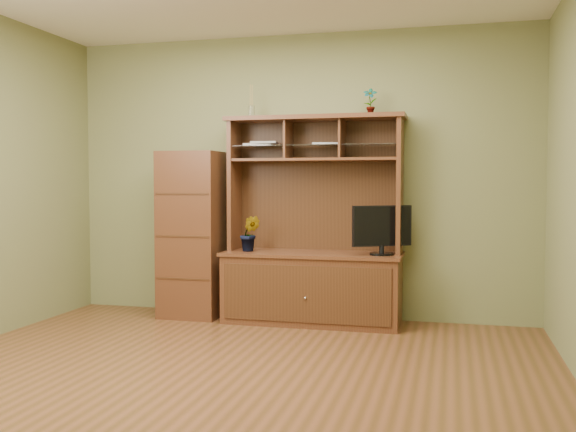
% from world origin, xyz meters
% --- Properties ---
extents(room, '(4.54, 4.04, 2.74)m').
position_xyz_m(room, '(0.00, 0.00, 1.35)').
color(room, '#523417').
rests_on(room, ground).
extents(media_hutch, '(1.66, 0.61, 1.90)m').
position_xyz_m(media_hutch, '(0.22, 1.73, 0.52)').
color(media_hutch, '#4B2315').
rests_on(media_hutch, room).
extents(monitor, '(0.50, 0.32, 0.44)m').
position_xyz_m(monitor, '(0.85, 1.65, 0.88)').
color(monitor, black).
rests_on(monitor, media_hutch).
extents(orchid_plant, '(0.20, 0.17, 0.33)m').
position_xyz_m(orchid_plant, '(-0.36, 1.65, 0.82)').
color(orchid_plant, '#296121').
rests_on(orchid_plant, media_hutch).
extents(top_plant, '(0.13, 0.09, 0.24)m').
position_xyz_m(top_plant, '(0.72, 1.80, 2.02)').
color(top_plant, '#2D6222').
rests_on(top_plant, media_hutch).
extents(reed_diffuser, '(0.06, 0.06, 0.31)m').
position_xyz_m(reed_diffuser, '(-0.40, 1.80, 2.02)').
color(reed_diffuser, silver).
rests_on(reed_diffuser, media_hutch).
extents(magazines, '(0.96, 0.26, 0.04)m').
position_xyz_m(magazines, '(-0.11, 1.80, 1.65)').
color(magazines, '#B5B5BA').
rests_on(magazines, media_hutch).
extents(side_cabinet, '(0.57, 0.51, 1.58)m').
position_xyz_m(side_cabinet, '(-0.96, 1.73, 0.79)').
color(side_cabinet, '#4B2315').
rests_on(side_cabinet, room).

